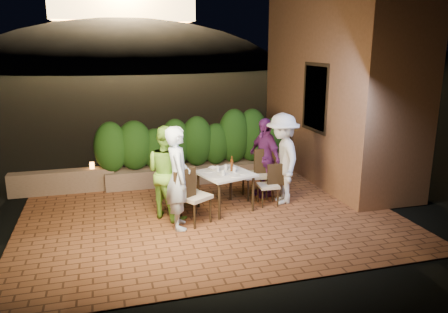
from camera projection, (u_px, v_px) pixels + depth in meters
name	position (u px, v px, depth m)	size (l,w,h in m)	color
ground	(212.00, 219.00, 8.20)	(400.00, 400.00, 0.00)	black
terrace_floor	(206.00, 212.00, 8.68)	(7.00, 6.00, 0.15)	brown
building_wall	(337.00, 73.00, 10.39)	(1.60, 5.00, 5.00)	brown
window_pane	(316.00, 98.00, 9.84)	(0.08, 1.00, 1.40)	black
window_frame	(316.00, 98.00, 9.84)	(0.06, 1.15, 1.55)	black
planter	(197.00, 173.00, 10.34)	(4.20, 0.55, 0.40)	#755E4A
hedge	(196.00, 142.00, 10.16)	(4.00, 0.70, 1.10)	#173A0F
parapet	(62.00, 182.00, 9.54)	(2.20, 0.30, 0.50)	#755E4A
hill	(127.00, 94.00, 65.66)	(52.00, 40.00, 22.00)	black
dining_table	(225.00, 191.00, 8.55)	(0.94, 0.94, 0.75)	white
plate_nw	(218.00, 178.00, 8.13)	(0.20, 0.20, 0.01)	white
plate_sw	(208.00, 171.00, 8.53)	(0.21, 0.21, 0.01)	white
plate_ne	(242.00, 173.00, 8.42)	(0.24, 0.24, 0.01)	white
plate_se	(232.00, 168.00, 8.79)	(0.24, 0.24, 0.01)	white
plate_centre	(224.00, 173.00, 8.44)	(0.24, 0.24, 0.01)	white
plate_front	(235.00, 176.00, 8.24)	(0.22, 0.22, 0.01)	white
glass_nw	(223.00, 173.00, 8.25)	(0.07, 0.07, 0.11)	silver
glass_sw	(218.00, 169.00, 8.53)	(0.06, 0.06, 0.11)	silver
glass_ne	(234.00, 169.00, 8.48)	(0.06, 0.06, 0.11)	silver
glass_se	(226.00, 167.00, 8.63)	(0.07, 0.07, 0.11)	silver
beer_bottle	(232.00, 164.00, 8.54)	(0.06, 0.06, 0.30)	#50260D
bowl	(213.00, 168.00, 8.68)	(0.19, 0.19, 0.05)	white
chair_left_front	(194.00, 195.00, 7.85)	(0.49, 0.49, 1.06)	black
chair_left_back	(182.00, 190.00, 8.27)	(0.46, 0.46, 0.99)	black
chair_right_front	(268.00, 185.00, 8.78)	(0.39, 0.39, 0.85)	black
chair_right_back	(255.00, 174.00, 9.16)	(0.49, 0.49, 1.06)	black
diner_blue	(178.00, 178.00, 7.57)	(0.67, 0.44, 1.83)	silver
diner_green	(167.00, 172.00, 8.05)	(0.85, 0.66, 1.75)	#7BC03C
diner_white	(282.00, 159.00, 8.81)	(1.19, 0.69, 1.85)	silver
diner_purple	(264.00, 157.00, 9.25)	(0.99, 0.41, 1.68)	#662570
parapet_lamp	(92.00, 166.00, 9.63)	(0.10, 0.10, 0.14)	orange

